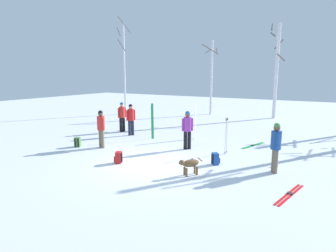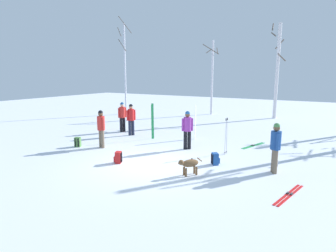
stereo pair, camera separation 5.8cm
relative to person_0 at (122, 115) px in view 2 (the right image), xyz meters
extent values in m
plane|color=white|center=(4.89, -4.14, -0.98)|extent=(60.00, 60.00, 0.00)
cylinder|color=black|center=(-0.04, -0.08, -0.57)|extent=(0.16, 0.16, 0.82)
cylinder|color=black|center=(0.04, 0.08, -0.57)|extent=(0.16, 0.16, 0.82)
cylinder|color=red|center=(0.00, 0.00, 0.15)|extent=(0.34, 0.34, 0.62)
sphere|color=beige|center=(0.00, 0.00, 0.57)|extent=(0.22, 0.22, 0.22)
sphere|color=#265999|center=(0.00, 0.00, 0.63)|extent=(0.21, 0.21, 0.21)
cylinder|color=red|center=(-0.09, -0.19, 0.13)|extent=(0.10, 0.10, 0.56)
cylinder|color=red|center=(0.09, 0.19, 0.13)|extent=(0.10, 0.10, 0.56)
cylinder|color=#72604C|center=(8.94, -2.75, -0.57)|extent=(0.16, 0.16, 0.82)
cylinder|color=#72604C|center=(9.01, -2.92, -0.57)|extent=(0.16, 0.16, 0.82)
cylinder|color=#1E478C|center=(8.97, -2.84, 0.15)|extent=(0.34, 0.34, 0.62)
sphere|color=brown|center=(8.97, -2.84, 0.57)|extent=(0.22, 0.22, 0.22)
sphere|color=#4C8C4C|center=(8.97, -2.84, 0.63)|extent=(0.21, 0.21, 0.21)
cylinder|color=#1E478C|center=(8.89, -2.64, 0.13)|extent=(0.10, 0.10, 0.56)
cylinder|color=#1E478C|center=(9.06, -3.03, 0.13)|extent=(0.10, 0.10, 0.56)
cylinder|color=#72604C|center=(1.48, -3.32, -0.57)|extent=(0.16, 0.16, 0.82)
cylinder|color=#72604C|center=(1.65, -3.38, -0.57)|extent=(0.16, 0.16, 0.82)
cylinder|color=red|center=(1.56, -3.35, 0.15)|extent=(0.34, 0.34, 0.62)
sphere|color=brown|center=(1.56, -3.35, 0.57)|extent=(0.22, 0.22, 0.22)
sphere|color=black|center=(1.56, -3.35, 0.63)|extent=(0.21, 0.21, 0.21)
cylinder|color=red|center=(1.36, -3.28, 0.13)|extent=(0.10, 0.10, 0.56)
cylinder|color=red|center=(1.76, -3.42, 0.13)|extent=(0.10, 0.10, 0.56)
cylinder|color=black|center=(4.97, -1.66, -0.57)|extent=(0.16, 0.16, 0.82)
cylinder|color=black|center=(5.10, -1.53, -0.57)|extent=(0.16, 0.16, 0.82)
cylinder|color=purple|center=(5.03, -1.59, 0.15)|extent=(0.34, 0.34, 0.62)
sphere|color=brown|center=(5.03, -1.59, 0.57)|extent=(0.22, 0.22, 0.22)
sphere|color=#265999|center=(5.03, -1.59, 0.63)|extent=(0.21, 0.21, 0.21)
cylinder|color=purple|center=(4.88, -1.74, 0.13)|extent=(0.10, 0.10, 0.56)
cylinder|color=purple|center=(5.19, -1.45, 0.13)|extent=(0.10, 0.10, 0.56)
cylinder|color=#1E2338|center=(1.11, -0.46, -0.57)|extent=(0.16, 0.16, 0.82)
cylinder|color=#1E2338|center=(1.03, -0.62, -0.57)|extent=(0.16, 0.16, 0.82)
cylinder|color=red|center=(1.07, -0.54, 0.15)|extent=(0.34, 0.34, 0.62)
sphere|color=tan|center=(1.07, -0.54, 0.57)|extent=(0.22, 0.22, 0.22)
sphere|color=black|center=(1.07, -0.54, 0.63)|extent=(0.21, 0.21, 0.21)
cylinder|color=red|center=(1.17, -0.36, 0.13)|extent=(0.10, 0.10, 0.56)
cylinder|color=red|center=(0.97, -0.73, 0.13)|extent=(0.10, 0.10, 0.56)
ellipsoid|color=brown|center=(6.63, -4.51, -0.57)|extent=(0.53, 0.61, 0.26)
sphere|color=brown|center=(6.44, -4.79, -0.51)|extent=(0.18, 0.18, 0.18)
ellipsoid|color=brown|center=(6.40, -4.84, -0.53)|extent=(0.11, 0.12, 0.06)
cylinder|color=brown|center=(6.84, -4.23, -0.49)|extent=(0.14, 0.18, 0.17)
cylinder|color=brown|center=(6.58, -4.72, -0.84)|extent=(0.07, 0.07, 0.28)
cylinder|color=brown|center=(6.46, -4.63, -0.84)|extent=(0.07, 0.07, 0.28)
cylinder|color=brown|center=(6.81, -4.40, -0.84)|extent=(0.07, 0.07, 0.28)
cylinder|color=brown|center=(6.69, -4.31, -0.84)|extent=(0.07, 0.07, 0.28)
cube|color=green|center=(2.57, -0.64, -0.11)|extent=(0.06, 0.08, 1.75)
cube|color=green|center=(2.57, -0.64, 0.80)|extent=(0.05, 0.06, 0.10)
cube|color=green|center=(2.54, -0.69, -0.11)|extent=(0.06, 0.08, 1.75)
cube|color=green|center=(2.54, -0.69, 0.80)|extent=(0.05, 0.06, 0.10)
cube|color=white|center=(4.45, 0.43, -0.15)|extent=(0.03, 0.14, 1.66)
cube|color=white|center=(4.45, 0.43, 0.71)|extent=(0.02, 0.06, 0.10)
cube|color=white|center=(4.44, 0.49, -0.15)|extent=(0.03, 0.14, 1.66)
cube|color=white|center=(4.44, 0.49, 0.71)|extent=(0.02, 0.06, 0.10)
cube|color=green|center=(7.39, 0.54, -0.97)|extent=(0.61, 1.68, 0.02)
cube|color=#333338|center=(7.37, 0.49, -0.95)|extent=(0.10, 0.13, 0.03)
cube|color=green|center=(7.48, 0.51, -0.97)|extent=(0.61, 1.68, 0.02)
cube|color=#333338|center=(7.47, 0.46, -0.95)|extent=(0.10, 0.13, 0.03)
cube|color=red|center=(9.75, -4.54, -0.97)|extent=(0.45, 1.82, 0.02)
cube|color=#333338|center=(9.76, -4.50, -0.95)|extent=(0.09, 0.13, 0.03)
cube|color=red|center=(9.66, -4.52, -0.97)|extent=(0.45, 1.82, 0.02)
cube|color=#333338|center=(9.67, -4.47, -0.95)|extent=(0.09, 0.13, 0.03)
cylinder|color=#B2B2BC|center=(6.78, -1.39, -0.27)|extent=(0.02, 0.11, 1.42)
cylinder|color=black|center=(6.78, -1.39, 0.49)|extent=(0.04, 0.04, 0.10)
cylinder|color=black|center=(6.78, -1.39, -0.91)|extent=(0.07, 0.07, 0.01)
cylinder|color=#B2B2BC|center=(6.78, -1.55, -0.27)|extent=(0.02, 0.11, 1.42)
cylinder|color=black|center=(6.78, -1.55, 0.49)|extent=(0.04, 0.04, 0.10)
cylinder|color=black|center=(6.78, -1.55, -0.91)|extent=(0.07, 0.07, 0.01)
cube|color=red|center=(3.73, -4.74, -0.76)|extent=(0.29, 0.32, 0.44)
cube|color=red|center=(3.61, -4.79, -0.83)|extent=(0.14, 0.20, 0.20)
cube|color=black|center=(3.80, -4.62, -0.76)|extent=(0.04, 0.04, 0.37)
cube|color=black|center=(3.86, -4.75, -0.76)|extent=(0.04, 0.04, 0.37)
cube|color=#1E4C99|center=(6.93, -3.05, -0.76)|extent=(0.32, 0.33, 0.44)
cube|color=#1E4C99|center=(7.02, -2.96, -0.83)|extent=(0.17, 0.19, 0.20)
cube|color=black|center=(6.89, -3.18, -0.76)|extent=(0.04, 0.04, 0.37)
cube|color=black|center=(6.79, -3.07, -0.76)|extent=(0.04, 0.04, 0.37)
cube|color=#4C7F3F|center=(0.51, -3.82, -0.76)|extent=(0.32, 0.29, 0.44)
cube|color=#4C7F3F|center=(0.45, -3.70, -0.83)|extent=(0.20, 0.14, 0.20)
cube|color=black|center=(0.62, -3.89, -0.76)|extent=(0.04, 0.04, 0.37)
cube|color=black|center=(0.49, -3.95, -0.76)|extent=(0.04, 0.04, 0.37)
cylinder|color=silver|center=(8.95, -2.08, -0.88)|extent=(0.07, 0.07, 0.20)
cylinder|color=black|center=(8.95, -2.08, -0.77)|extent=(0.04, 0.04, 0.02)
cylinder|color=red|center=(6.16, -3.41, -0.89)|extent=(0.08, 0.08, 0.19)
cylinder|color=black|center=(6.16, -3.41, -0.78)|extent=(0.05, 0.05, 0.02)
cylinder|color=silver|center=(-4.54, 5.90, 2.65)|extent=(0.14, 0.14, 7.26)
cylinder|color=brown|center=(-4.74, 5.57, 5.62)|extent=(0.72, 0.47, 0.78)
cylinder|color=brown|center=(-4.16, 5.58, 6.10)|extent=(0.71, 0.82, 1.26)
cylinder|color=brown|center=(-4.48, 5.57, 4.56)|extent=(0.70, 0.16, 0.96)
cylinder|color=silver|center=(1.65, 9.43, 2.00)|extent=(0.17, 0.17, 5.97)
cylinder|color=brown|center=(1.99, 9.52, 4.13)|extent=(0.25, 0.74, 0.46)
cylinder|color=brown|center=(1.73, 8.78, 4.24)|extent=(1.33, 0.23, 0.85)
cylinder|color=brown|center=(1.30, 9.57, 4.19)|extent=(0.36, 0.73, 0.46)
cylinder|color=silver|center=(6.59, 9.86, 2.49)|extent=(0.24, 0.24, 6.94)
cylinder|color=brown|center=(6.10, 9.78, 5.68)|extent=(0.25, 1.04, 0.66)
cylinder|color=brown|center=(6.21, 9.64, 5.14)|extent=(0.54, 0.83, 0.42)
cylinder|color=brown|center=(6.88, 9.64, 3.50)|extent=(0.54, 0.66, 0.56)
cylinder|color=brown|center=(6.58, 10.14, 4.48)|extent=(0.62, 0.10, 0.71)
camera|label=1|loc=(10.58, -12.67, 2.33)|focal=30.45mm
camera|label=2|loc=(10.63, -12.64, 2.33)|focal=30.45mm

